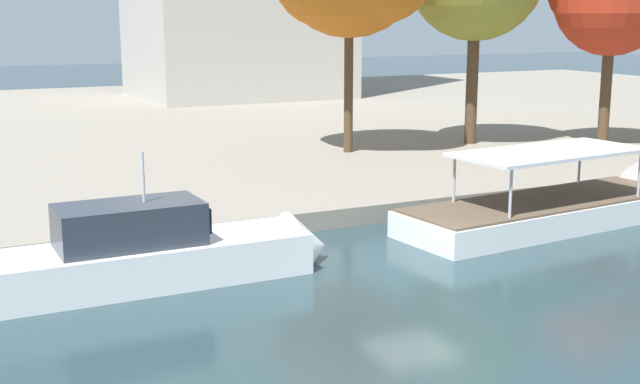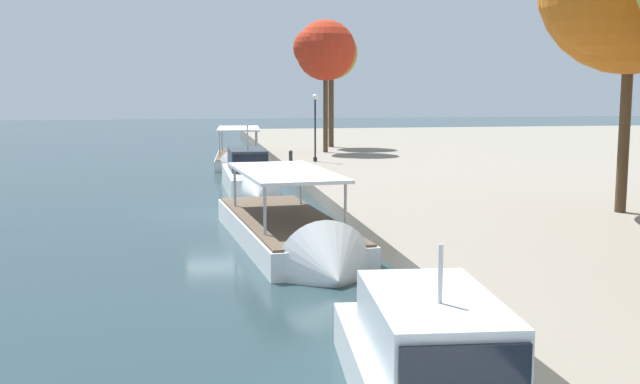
{
  "view_description": "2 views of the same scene",
  "coord_description": "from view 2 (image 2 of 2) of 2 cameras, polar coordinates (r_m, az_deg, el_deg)",
  "views": [
    {
      "loc": [
        -12.85,
        -19.9,
        7.29
      ],
      "look_at": [
        -0.94,
        4.24,
        1.6
      ],
      "focal_mm": 47.21,
      "sensor_mm": 36.0,
      "label": 1
    },
    {
      "loc": [
        34.22,
        -1.02,
        5.64
      ],
      "look_at": [
        4.39,
        4.14,
        1.49
      ],
      "focal_mm": 42.47,
      "sensor_mm": 36.0,
      "label": 2
    }
  ],
  "objects": [
    {
      "name": "ground_plane",
      "position": [
        34.7,
        -8.0,
        -1.63
      ],
      "size": [
        220.0,
        220.0,
        0.0
      ],
      "primitive_type": "plane",
      "color": "#23383D"
    },
    {
      "name": "tour_boat_0",
      "position": [
        55.9,
        -6.14,
        2.2
      ],
      "size": [
        12.06,
        4.06,
        4.13
      ],
      "rotation": [
        0.0,
        0.0,
        -0.07
      ],
      "color": "silver",
      "rests_on": "ground_plane"
    },
    {
      "name": "motor_yacht_1",
      "position": [
        41.19,
        -5.35,
        0.87
      ],
      "size": [
        9.61,
        2.51,
        4.44
      ],
      "rotation": [
        0.0,
        0.0,
        0.01
      ],
      "color": "white",
      "rests_on": "ground_plane"
    },
    {
      "name": "tour_boat_2",
      "position": [
        26.75,
        -2.08,
        -3.56
      ],
      "size": [
        12.78,
        4.45,
        3.95
      ],
      "rotation": [
        0.0,
        0.0,
        0.09
      ],
      "color": "white",
      "rests_on": "ground_plane"
    },
    {
      "name": "mooring_bollard_0",
      "position": [
        41.95,
        -0.54,
        1.59
      ],
      "size": [
        0.31,
        0.31,
        0.81
      ],
      "color": "#2D2D33",
      "rests_on": "dock_promenade"
    },
    {
      "name": "mooring_bollard_1",
      "position": [
        52.53,
        -2.22,
        2.8
      ],
      "size": [
        0.28,
        0.28,
        0.74
      ],
      "color": "#2D2D33",
      "rests_on": "dock_promenade"
    },
    {
      "name": "lamp_post",
      "position": [
        51.82,
        -0.36,
        5.34
      ],
      "size": [
        0.38,
        0.38,
        4.6
      ],
      "color": "black",
      "rests_on": "dock_promenade"
    },
    {
      "name": "tree_1",
      "position": [
        64.71,
        0.59,
        10.46
      ],
      "size": [
        4.43,
        4.64,
        10.15
      ],
      "color": "#4C3823",
      "rests_on": "dock_promenade"
    },
    {
      "name": "tree_5",
      "position": [
        59.58,
        0.29,
        10.72
      ],
      "size": [
        4.76,
        4.92,
        10.26
      ],
      "color": "#4C3823",
      "rests_on": "dock_promenade"
    }
  ]
}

